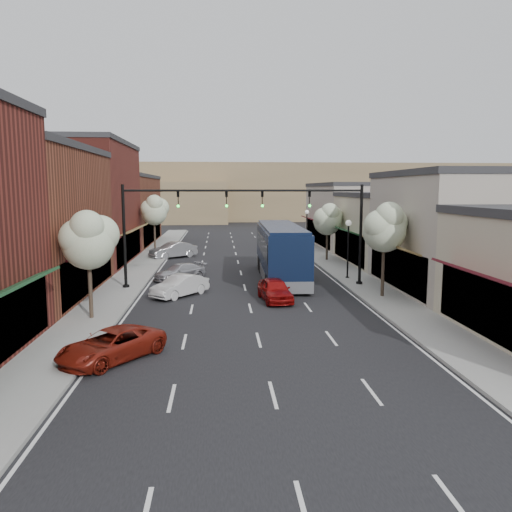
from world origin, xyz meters
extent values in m
plane|color=black|center=(0.00, 0.00, 0.00)|extent=(160.00, 160.00, 0.00)
cube|color=gray|center=(-8.40, 18.50, 0.07)|extent=(2.80, 73.00, 0.15)
cube|color=gray|center=(8.40, 18.50, 0.07)|extent=(2.80, 73.00, 0.15)
cube|color=gray|center=(-7.00, 18.50, 0.07)|extent=(0.25, 73.00, 0.17)
cube|color=gray|center=(7.00, 18.50, 0.07)|extent=(0.25, 73.00, 0.17)
cube|color=#1A4223|center=(-9.30, -8.00, 3.10)|extent=(1.07, 9.80, 0.49)
cube|color=brown|center=(-14.30, 6.00, 4.50)|extent=(9.00, 14.00, 9.00)
cube|color=#2D2D30|center=(-14.30, 6.00, 9.20)|extent=(9.20, 14.10, 0.40)
cube|color=black|center=(-10.10, 6.00, 1.60)|extent=(0.60, 11.90, 2.60)
cube|color=#50121A|center=(-9.30, 6.00, 3.10)|extent=(1.07, 9.80, 0.49)
cube|color=maroon|center=(-14.30, 20.00, 5.25)|extent=(9.00, 14.00, 10.50)
cube|color=#2D2D30|center=(-14.30, 20.00, 10.70)|extent=(9.20, 14.10, 0.40)
cube|color=black|center=(-10.10, 20.00, 1.60)|extent=(0.60, 11.90, 2.60)
cube|color=olive|center=(-9.30, 20.00, 3.10)|extent=(1.07, 9.80, 0.49)
cube|color=brown|center=(-14.30, 36.00, 4.00)|extent=(9.00, 18.00, 8.00)
cube|color=#2D2D30|center=(-14.30, 36.00, 8.20)|extent=(9.20, 18.10, 0.40)
cube|color=black|center=(-10.10, 36.00, 1.60)|extent=(0.60, 15.30, 2.60)
cube|color=#1A4223|center=(-9.30, 36.00, 3.10)|extent=(1.07, 12.60, 0.49)
cube|color=black|center=(10.10, -6.00, 1.60)|extent=(0.60, 10.20, 2.60)
cube|color=#50121A|center=(9.30, -6.00, 3.10)|extent=(1.07, 8.40, 0.49)
cube|color=#A3988C|center=(13.80, 6.00, 3.75)|extent=(8.00, 12.00, 7.50)
cube|color=#2D2D30|center=(13.80, 6.00, 7.70)|extent=(8.20, 12.10, 0.40)
cube|color=black|center=(10.10, 6.00, 1.60)|extent=(0.60, 10.20, 2.60)
cube|color=olive|center=(9.30, 6.00, 3.10)|extent=(1.07, 8.40, 0.49)
cube|color=#BAB094|center=(13.80, 18.00, 3.00)|extent=(8.00, 12.00, 6.00)
cube|color=#2D2D30|center=(13.80, 18.00, 6.20)|extent=(8.20, 12.10, 0.40)
cube|color=black|center=(10.10, 18.00, 1.60)|extent=(0.60, 10.20, 2.60)
cube|color=#1A4223|center=(9.30, 18.00, 3.10)|extent=(1.07, 8.40, 0.49)
cube|color=#A3988C|center=(13.80, 32.00, 3.50)|extent=(8.00, 16.00, 7.00)
cube|color=#2D2D30|center=(13.80, 32.00, 7.20)|extent=(8.20, 16.10, 0.40)
cube|color=black|center=(10.10, 32.00, 1.60)|extent=(0.60, 13.60, 2.60)
cube|color=#50121A|center=(9.30, 32.00, 3.10)|extent=(1.07, 11.20, 0.49)
cube|color=#7A6647|center=(0.00, 90.00, 6.00)|extent=(120.00, 30.00, 12.00)
cube|color=#7A6647|center=(-25.00, 78.00, 4.00)|extent=(50.00, 20.00, 8.00)
cylinder|color=black|center=(8.00, 8.00, 0.15)|extent=(0.44, 0.44, 0.30)
cylinder|color=black|center=(8.00, 8.00, 3.50)|extent=(0.20, 0.20, 7.00)
cylinder|color=black|center=(4.00, 8.00, 6.60)|extent=(8.00, 0.14, 0.14)
imported|color=black|center=(4.40, 8.00, 6.00)|extent=(0.18, 0.46, 1.10)
sphere|color=#19E533|center=(4.40, 7.88, 5.58)|extent=(0.18, 0.18, 0.18)
imported|color=black|center=(1.20, 8.00, 6.00)|extent=(0.18, 0.46, 1.10)
sphere|color=#19E533|center=(1.20, 7.88, 5.58)|extent=(0.18, 0.18, 0.18)
cylinder|color=black|center=(-8.00, 8.00, 0.15)|extent=(0.44, 0.44, 0.30)
cylinder|color=black|center=(-8.00, 8.00, 3.50)|extent=(0.20, 0.20, 7.00)
cylinder|color=black|center=(-4.00, 8.00, 6.60)|extent=(8.00, 0.14, 0.14)
imported|color=black|center=(-4.40, 8.00, 6.00)|extent=(0.18, 0.46, 1.10)
sphere|color=#19E533|center=(-4.40, 7.88, 5.58)|extent=(0.18, 0.18, 0.18)
imported|color=black|center=(-1.20, 8.00, 6.00)|extent=(0.18, 0.46, 1.10)
sphere|color=#19E533|center=(-1.20, 7.88, 5.58)|extent=(0.18, 0.18, 0.18)
cylinder|color=#47382B|center=(8.30, 4.00, 1.86)|extent=(0.20, 0.20, 3.71)
sphere|color=#ADC799|center=(8.30, 4.00, 4.18)|extent=(2.60, 2.60, 2.60)
sphere|color=#ADC799|center=(8.80, 4.30, 4.64)|extent=(2.00, 2.00, 2.00)
sphere|color=#ADC799|center=(7.90, 3.70, 4.52)|extent=(1.90, 1.90, 1.90)
sphere|color=#ADC799|center=(8.40, 3.50, 5.10)|extent=(1.70, 1.70, 1.70)
cylinder|color=#47382B|center=(8.30, 20.00, 1.66)|extent=(0.20, 0.20, 3.33)
sphere|color=#ADC799|center=(8.30, 20.00, 3.74)|extent=(2.60, 2.60, 2.60)
sphere|color=#ADC799|center=(8.80, 20.30, 4.16)|extent=(2.00, 2.00, 2.00)
sphere|color=#ADC799|center=(7.90, 19.70, 4.06)|extent=(1.90, 1.90, 1.90)
sphere|color=#ADC799|center=(8.40, 19.50, 4.58)|extent=(1.70, 1.70, 1.70)
cylinder|color=#47382B|center=(-8.30, 0.00, 1.76)|extent=(0.20, 0.20, 3.52)
sphere|color=#ADC799|center=(-8.30, 0.00, 3.96)|extent=(2.60, 2.60, 2.60)
sphere|color=#ADC799|center=(-7.80, 0.30, 4.40)|extent=(2.00, 2.00, 2.00)
sphere|color=#ADC799|center=(-8.70, -0.30, 4.29)|extent=(1.90, 1.90, 1.90)
sphere|color=#ADC799|center=(-8.20, -0.50, 4.84)|extent=(1.70, 1.70, 1.70)
cylinder|color=#47382B|center=(-8.30, 26.00, 1.92)|extent=(0.20, 0.20, 3.84)
sphere|color=#ADC799|center=(-8.30, 26.00, 4.32)|extent=(2.60, 2.60, 2.60)
sphere|color=#ADC799|center=(-7.80, 26.30, 4.80)|extent=(2.00, 2.00, 2.00)
sphere|color=#ADC799|center=(-8.70, 25.70, 4.68)|extent=(1.90, 1.90, 1.90)
sphere|color=#ADC799|center=(-8.20, 25.50, 5.28)|extent=(1.70, 1.70, 1.70)
cylinder|color=black|center=(7.80, 10.50, 0.10)|extent=(0.28, 0.28, 0.20)
cylinder|color=black|center=(7.80, 10.50, 2.00)|extent=(0.12, 0.12, 4.00)
sphere|color=white|center=(7.80, 10.50, 4.22)|extent=(0.44, 0.44, 0.44)
cylinder|color=black|center=(7.80, 28.00, 0.10)|extent=(0.28, 0.28, 0.20)
cylinder|color=black|center=(7.80, 28.00, 2.00)|extent=(0.12, 0.12, 4.00)
sphere|color=white|center=(7.80, 28.00, 4.22)|extent=(0.44, 0.44, 0.44)
cube|color=black|center=(2.87, 11.20, 2.14)|extent=(3.16, 13.22, 3.39)
cube|color=#595B60|center=(2.87, 11.20, 0.60)|extent=(3.18, 13.24, 0.77)
cube|color=black|center=(2.87, 11.20, 2.63)|extent=(3.19, 12.17, 1.21)
cube|color=black|center=(2.87, 11.20, 3.89)|extent=(2.92, 12.68, 0.27)
cube|color=black|center=(2.71, 4.67, 2.85)|extent=(2.28, 0.13, 1.32)
cylinder|color=black|center=(1.46, 6.63, 0.57)|extent=(0.38, 1.15, 1.14)
cylinder|color=black|center=(4.05, 6.57, 0.57)|extent=(0.38, 1.15, 1.14)
cylinder|color=black|center=(1.67, 15.39, 0.57)|extent=(0.38, 1.15, 1.14)
cylinder|color=black|center=(4.26, 15.33, 0.57)|extent=(0.38, 1.15, 1.14)
cylinder|color=black|center=(1.63, 13.86, 0.57)|extent=(0.38, 1.15, 1.14)
cylinder|color=black|center=(4.22, 13.80, 0.57)|extent=(0.38, 1.15, 1.14)
imported|color=maroon|center=(1.60, 3.75, 0.69)|extent=(2.07, 4.20, 1.38)
imported|color=maroon|center=(-5.99, -6.21, 0.62)|extent=(4.39, 4.77, 1.24)
imported|color=silver|center=(-4.20, 5.49, 0.67)|extent=(3.68, 4.02, 1.34)
imported|color=#A5A4AA|center=(-4.65, 11.30, 0.59)|extent=(4.27, 3.78, 1.19)
imported|color=#A0A1A6|center=(-6.20, 23.27, 0.77)|extent=(4.75, 4.03, 1.54)
camera|label=1|loc=(-1.71, -25.53, 6.72)|focal=35.00mm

